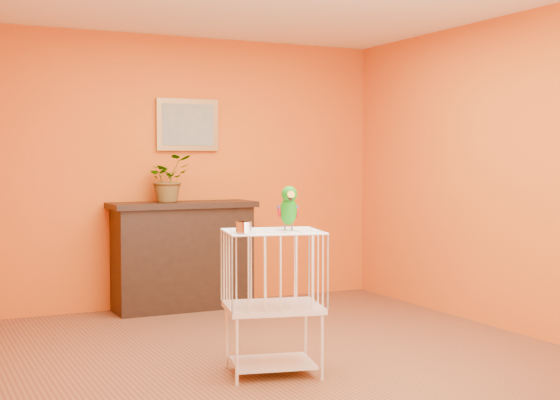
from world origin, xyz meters
TOP-DOWN VIEW (x-y plane):
  - ground at (0.00, 0.00)m, footprint 4.50×4.50m
  - room_shell at (0.00, 0.00)m, footprint 4.50×4.50m
  - console_cabinet at (-0.13, 2.01)m, footprint 1.37×0.49m
  - potted_plant at (-0.26, 2.04)m, footprint 0.48×0.51m
  - framed_picture at (0.00, 2.22)m, footprint 0.62×0.04m
  - birdcage at (-0.31, -0.38)m, footprint 0.71×0.60m
  - feed_cup at (-0.57, -0.48)m, footprint 0.10×0.10m
  - parrot at (-0.21, -0.40)m, footprint 0.16×0.27m

SIDE VIEW (x-z plane):
  - ground at x=0.00m, z-range 0.00..0.00m
  - birdcage at x=-0.31m, z-range 0.02..0.97m
  - console_cabinet at x=-0.13m, z-range 0.00..1.02m
  - feed_cup at x=-0.57m, z-range 0.95..1.03m
  - parrot at x=-0.21m, z-range 0.95..1.25m
  - potted_plant at x=-0.26m, z-range 1.02..1.36m
  - room_shell at x=0.00m, z-range -0.67..3.83m
  - framed_picture at x=0.00m, z-range 1.50..2.00m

